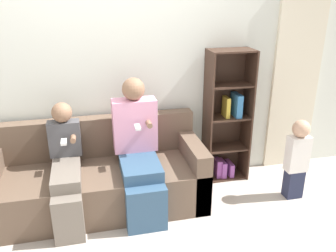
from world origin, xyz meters
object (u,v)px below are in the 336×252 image
at_px(toddler_standing, 297,157).
at_px(bookshelf, 226,121).
at_px(couch, 98,180).
at_px(adult_seated, 138,146).
at_px(child_seated, 66,166).

relative_size(toddler_standing, bookshelf, 0.58).
bearing_deg(couch, bookshelf, 11.43).
bearing_deg(toddler_standing, couch, 171.30).
relative_size(adult_seated, toddler_standing, 1.49).
height_order(couch, adult_seated, adult_seated).
bearing_deg(couch, child_seated, -154.77).
bearing_deg(couch, toddler_standing, -8.70).
relative_size(adult_seated, bookshelf, 0.87).
height_order(couch, child_seated, child_seated).
bearing_deg(bookshelf, adult_seated, -160.23).
relative_size(couch, toddler_standing, 2.41).
height_order(couch, bookshelf, bookshelf).
bearing_deg(child_seated, toddler_standing, -4.33).
bearing_deg(couch, adult_seated, -12.11).
distance_m(couch, child_seated, 0.41).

